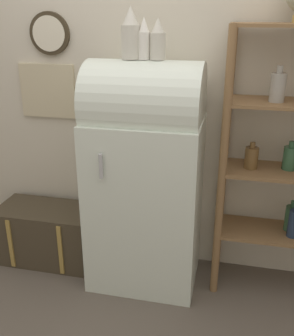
# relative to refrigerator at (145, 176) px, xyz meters

# --- Properties ---
(ground_plane) EXTENTS (12.00, 12.00, 0.00)m
(ground_plane) POSITION_rel_refrigerator_xyz_m (0.00, -0.27, -0.79)
(ground_plane) COLOR #60564C
(wall_back) EXTENTS (7.00, 0.09, 2.70)m
(wall_back) POSITION_rel_refrigerator_xyz_m (-0.01, 0.30, 0.56)
(wall_back) COLOR beige
(wall_back) RESTS_ON ground_plane
(refrigerator) EXTENTS (0.73, 0.59, 1.54)m
(refrigerator) POSITION_rel_refrigerator_xyz_m (0.00, 0.00, 0.00)
(refrigerator) COLOR silver
(refrigerator) RESTS_ON ground_plane
(suitcase_trunk) EXTENTS (0.72, 0.39, 0.43)m
(suitcase_trunk) POSITION_rel_refrigerator_xyz_m (-0.79, 0.05, -0.57)
(suitcase_trunk) COLOR #423828
(suitcase_trunk) RESTS_ON ground_plane
(shelf_unit) EXTENTS (0.78, 0.35, 1.74)m
(shelf_unit) POSITION_rel_refrigerator_xyz_m (0.87, 0.08, 0.18)
(shelf_unit) COLOR olive
(shelf_unit) RESTS_ON ground_plane
(vase_left) EXTENTS (0.12, 0.12, 0.30)m
(vase_left) POSITION_rel_refrigerator_xyz_m (-0.09, 0.01, 0.89)
(vase_left) COLOR beige
(vase_left) RESTS_ON refrigerator
(vase_center) EXTENTS (0.07, 0.07, 0.24)m
(vase_center) POSITION_rel_refrigerator_xyz_m (-0.01, 0.00, 0.86)
(vase_center) COLOR white
(vase_center) RESTS_ON refrigerator
(vase_right) EXTENTS (0.09, 0.09, 0.23)m
(vase_right) POSITION_rel_refrigerator_xyz_m (0.08, 0.00, 0.86)
(vase_right) COLOR beige
(vase_right) RESTS_ON refrigerator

